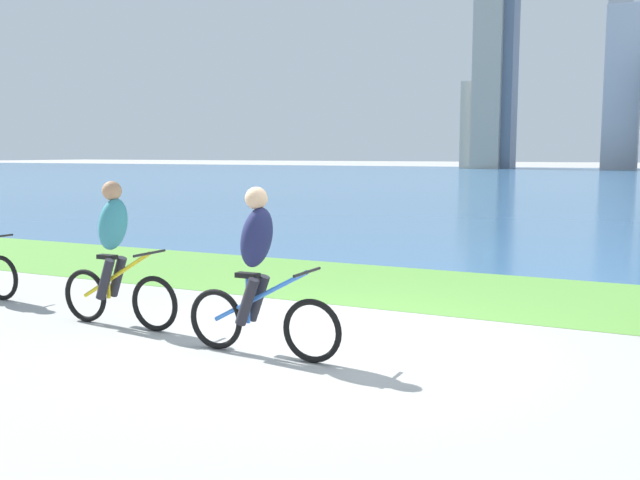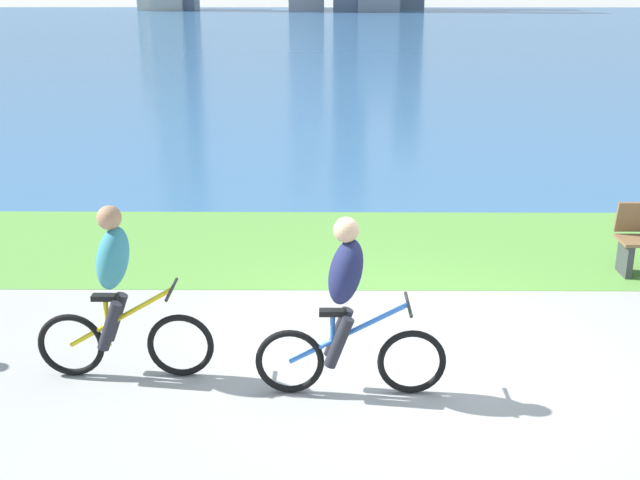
{
  "view_description": "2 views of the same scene",
  "coord_description": "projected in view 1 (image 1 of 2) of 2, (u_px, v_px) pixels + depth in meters",
  "views": [
    {
      "loc": [
        3.07,
        -6.64,
        1.98
      ],
      "look_at": [
        -0.61,
        0.81,
        0.97
      ],
      "focal_mm": 40.32,
      "sensor_mm": 36.0,
      "label": 1
    },
    {
      "loc": [
        -0.7,
        -7.09,
        3.58
      ],
      "look_at": [
        -0.76,
        0.57,
        1.02
      ],
      "focal_mm": 44.42,
      "sensor_mm": 36.0,
      "label": 2
    }
  ],
  "objects": [
    {
      "name": "cyclist_lead",
      "position": [
        258.0,
        272.0,
        6.98
      ],
      "size": [
        1.71,
        0.52,
        1.66
      ],
      "color": "black",
      "rests_on": "ground"
    },
    {
      "name": "ground_plane",
      "position": [
        338.0,
        343.0,
        7.5
      ],
      "size": [
        300.0,
        300.0,
        0.0
      ],
      "primitive_type": "plane",
      "color": "#9E9E99"
    },
    {
      "name": "cyclist_trailing",
      "position": [
        115.0,
        254.0,
        8.17
      ],
      "size": [
        1.65,
        0.52,
        1.67
      ],
      "color": "black",
      "rests_on": "ground"
    },
    {
      "name": "city_skyline_far_shore",
      "position": [
        585.0,
        83.0,
        84.82
      ],
      "size": [
        31.72,
        10.78,
        26.49
      ],
      "color": "#ADA899",
      "rests_on": "ground"
    },
    {
      "name": "grass_strip_bayside",
      "position": [
        434.0,
        289.0,
        10.5
      ],
      "size": [
        120.0,
        3.31,
        0.01
      ],
      "primitive_type": "cube",
      "color": "#59933D",
      "rests_on": "ground"
    },
    {
      "name": "bay_water_surface",
      "position": [
        627.0,
        180.0,
        51.27
      ],
      "size": [
        300.0,
        88.26,
        0.0
      ],
      "primitive_type": "cube",
      "color": "#386693",
      "rests_on": "ground"
    }
  ]
}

